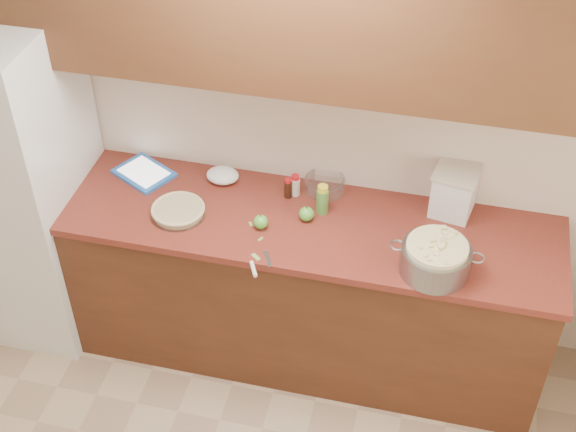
% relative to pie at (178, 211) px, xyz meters
% --- Properties ---
extents(room_shell, '(3.60, 3.60, 3.60)m').
position_rel_pie_xyz_m(room_shell, '(0.53, -1.38, 0.36)').
color(room_shell, tan).
rests_on(room_shell, ground).
extents(counter_run, '(2.64, 0.68, 0.92)m').
position_rel_pie_xyz_m(counter_run, '(0.53, 0.09, -0.48)').
color(counter_run, '#512816').
rests_on(counter_run, ground).
extents(upper_cabinets, '(2.60, 0.34, 0.70)m').
position_rel_pie_xyz_m(upper_cabinets, '(0.53, 0.25, 1.01)').
color(upper_cabinets, '#4F3018').
rests_on(upper_cabinets, room_shell).
extents(fridge, '(0.70, 0.70, 1.80)m').
position_rel_pie_xyz_m(fridge, '(-0.91, 0.06, -0.04)').
color(fridge, silver).
rests_on(fridge, ground).
extents(pie, '(0.27, 0.27, 0.04)m').
position_rel_pie_xyz_m(pie, '(0.00, 0.00, 0.00)').
color(pie, silver).
rests_on(pie, counter_run).
extents(colander, '(0.42, 0.31, 0.16)m').
position_rel_pie_xyz_m(colander, '(1.24, -0.11, 0.05)').
color(colander, gray).
rests_on(colander, counter_run).
extents(flour_canister, '(0.24, 0.24, 0.25)m').
position_rel_pie_xyz_m(flour_canister, '(1.29, 0.33, 0.10)').
color(flour_canister, white).
rests_on(flour_canister, counter_run).
extents(tablet, '(0.35, 0.32, 0.02)m').
position_rel_pie_xyz_m(tablet, '(-0.28, 0.26, -0.01)').
color(tablet, blue).
rests_on(tablet, counter_run).
extents(paring_knife, '(0.10, 0.18, 0.02)m').
position_rel_pie_xyz_m(paring_knife, '(0.46, -0.28, -0.01)').
color(paring_knife, gray).
rests_on(paring_knife, counter_run).
extents(lemon_bottle, '(0.06, 0.06, 0.16)m').
position_rel_pie_xyz_m(lemon_bottle, '(0.68, 0.18, 0.05)').
color(lemon_bottle, '#4C8C38').
rests_on(lemon_bottle, counter_run).
extents(cinnamon_shaker, '(0.05, 0.05, 0.12)m').
position_rel_pie_xyz_m(cinnamon_shaker, '(0.52, 0.28, 0.03)').
color(cinnamon_shaker, beige).
rests_on(cinnamon_shaker, counter_run).
extents(vanilla_bottle, '(0.04, 0.04, 0.11)m').
position_rel_pie_xyz_m(vanilla_bottle, '(0.49, 0.25, 0.03)').
color(vanilla_bottle, black).
rests_on(vanilla_bottle, counter_run).
extents(mixing_bowl, '(0.20, 0.20, 0.08)m').
position_rel_pie_xyz_m(mixing_bowl, '(0.65, 0.35, 0.02)').
color(mixing_bowl, silver).
rests_on(mixing_bowl, counter_run).
extents(paper_towel, '(0.21, 0.19, 0.07)m').
position_rel_pie_xyz_m(paper_towel, '(0.13, 0.30, 0.01)').
color(paper_towel, white).
rests_on(paper_towel, counter_run).
extents(apple_left, '(0.07, 0.07, 0.08)m').
position_rel_pie_xyz_m(apple_left, '(0.41, -0.00, 0.01)').
color(apple_left, '#51AB34').
rests_on(apple_left, counter_run).
extents(apple_center, '(0.07, 0.07, 0.08)m').
position_rel_pie_xyz_m(apple_center, '(0.61, 0.10, 0.01)').
color(apple_center, '#51AB34').
rests_on(apple_center, counter_run).
extents(peel_a, '(0.05, 0.05, 0.00)m').
position_rel_pie_xyz_m(peel_a, '(0.44, -0.21, -0.02)').
color(peel_a, '#86AD54').
rests_on(peel_a, counter_run).
extents(peel_b, '(0.03, 0.04, 0.00)m').
position_rel_pie_xyz_m(peel_b, '(0.36, 0.01, -0.02)').
color(peel_b, '#86AD54').
rests_on(peel_b, counter_run).
extents(peel_c, '(0.02, 0.03, 0.00)m').
position_rel_pie_xyz_m(peel_c, '(0.43, -0.08, -0.02)').
color(peel_c, '#86AD54').
rests_on(peel_c, counter_run).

